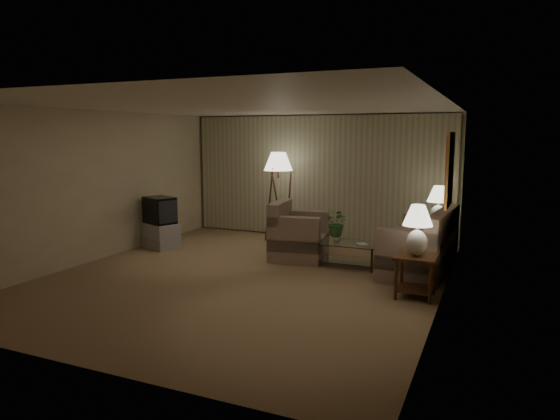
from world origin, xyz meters
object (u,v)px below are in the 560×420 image
Objects in this scene: coffee_table at (345,250)px; vase at (337,237)px; side_table_near at (416,268)px; side_table_far at (437,236)px; crt_tv at (160,210)px; floor_lamp at (278,195)px; ottoman at (302,237)px; table_lamp_far at (439,202)px; sofa at (419,247)px; table_lamp_near at (417,226)px; tv_cabinet at (161,235)px; armchair at (299,237)px.

coffee_table is 0.26m from vase.
side_table_near is 2.60m from side_table_far.
vase is at bearing 24.62° from crt_tv.
crt_tv is at bearing 167.60° from side_table_near.
ottoman is (0.73, -0.43, -0.78)m from floor_lamp.
table_lamp_far is 0.60× the size of coffee_table.
table_lamp_far is (0.15, 1.25, 0.61)m from sofa.
crt_tv is at bearing -178.34° from vase.
table_lamp_far is (0.00, 2.60, 0.01)m from table_lamp_near.
sofa is 1.49m from table_lamp_near.
table_lamp_near is (-0.00, 0.00, 0.61)m from side_table_near.
tv_cabinet is at bearing -155.40° from ottoman.
armchair reaches higher than ottoman.
armchair is at bearing -72.78° from ottoman.
table_lamp_near reaches higher than crt_tv.
vase reaches higher than coffee_table.
floor_lamp is at bearing 29.31° from armchair.
armchair is 0.64× the size of floor_lamp.
ottoman is (-2.44, 0.99, -0.21)m from sofa.
side_table_near is 4.36m from floor_lamp.
side_table_near is 0.84× the size of table_lamp_near.
crt_tv is 3.68m from vase.
armchair reaches higher than side_table_far.
armchair is 1.64× the size of crt_tv.
crt_tv reaches higher than vase.
ottoman is at bearing 134.12° from vase.
armchair is at bearing 148.66° from side_table_near.
floor_lamp is (1.88, 1.63, 0.23)m from crt_tv.
side_table_far is at bearing -2.96° from floor_lamp.
sofa is 2.15m from armchair.
coffee_table is (-1.38, 1.25, -0.74)m from table_lamp_near.
table_lamp_far is at bearing 90.00° from side_table_near.
coffee_table is at bearing -42.08° from ottoman.
crt_tv reaches higher than sofa.
table_lamp_near reaches higher than coffee_table.
side_table_far is at bearing 0.00° from table_lamp_far.
vase is at bearing -138.65° from table_lamp_far.
crt_tv is at bearing -164.35° from table_lamp_far.
coffee_table is at bearing 24.56° from tv_cabinet.
floor_lamp reaches higher than sofa.
crt_tv is (-5.20, -1.46, 0.37)m from side_table_far.
floor_lamp is (1.88, 1.63, 0.74)m from tv_cabinet.
sofa is 1.25m from coffee_table.
side_table_near is 5.34m from crt_tv.
coffee_table is at bearing 137.91° from table_lamp_near.
side_table_near is 0.82× the size of table_lamp_far.
table_lamp_far is (2.30, 1.20, 0.62)m from armchair.
table_lamp_far is 4.50× the size of vase.
sofa reaches higher than side_table_near.
armchair is 2.76m from table_lamp_near.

